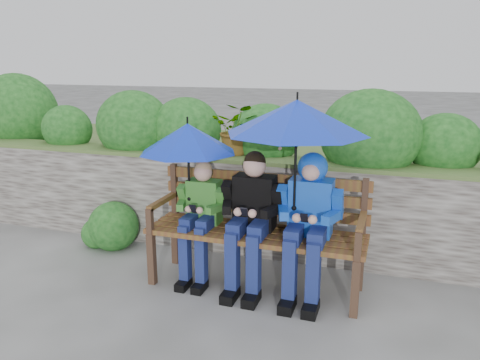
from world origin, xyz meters
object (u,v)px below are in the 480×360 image
(boy_right, at_px, (309,213))
(umbrella_left, at_px, (188,138))
(park_bench, at_px, (258,223))
(boy_middle, at_px, (251,214))
(boy_left, at_px, (201,213))
(umbrella_right, at_px, (297,117))

(boy_right, relative_size, umbrella_left, 1.41)
(park_bench, xyz_separation_m, boy_right, (0.48, -0.09, 0.17))
(boy_middle, bearing_deg, boy_right, 1.38)
(boy_middle, bearing_deg, park_bench, 72.60)
(boy_left, relative_size, boy_middle, 0.91)
(boy_left, height_order, boy_right, boy_right)
(park_bench, xyz_separation_m, umbrella_left, (-0.64, -0.07, 0.75))
(boy_middle, relative_size, umbrella_right, 1.05)
(park_bench, bearing_deg, umbrella_right, -16.27)
(umbrella_right, bearing_deg, boy_left, 179.12)
(park_bench, distance_m, boy_right, 0.51)
(umbrella_left, bearing_deg, park_bench, 6.00)
(boy_left, bearing_deg, boy_middle, -1.43)
(umbrella_left, bearing_deg, boy_left, -10.41)
(boy_right, bearing_deg, umbrella_left, 178.89)
(umbrella_left, bearing_deg, umbrella_right, -2.02)
(park_bench, height_order, boy_right, boy_right)
(park_bench, distance_m, umbrella_right, 1.04)
(umbrella_left, bearing_deg, boy_middle, -3.18)
(boy_right, xyz_separation_m, umbrella_right, (-0.13, -0.01, 0.81))
(umbrella_right, bearing_deg, park_bench, 163.73)
(boy_left, bearing_deg, umbrella_right, -0.88)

